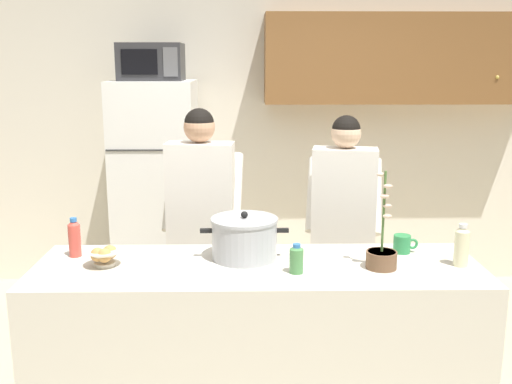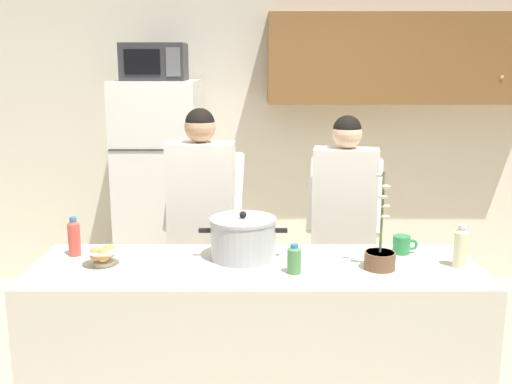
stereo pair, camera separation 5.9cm
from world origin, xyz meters
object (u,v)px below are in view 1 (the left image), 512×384
Objects in this scene: person_by_sink at (344,210)px; bottle_far_corner at (462,245)px; person_near_pot at (201,207)px; potted_orchid at (382,254)px; refrigerator at (157,192)px; microwave at (151,62)px; cooking_pot at (244,238)px; coffee_mug at (403,244)px; bottle_near_edge at (74,238)px; bottle_mid_counter at (296,259)px; bread_bowl at (104,256)px.

person_by_sink is 0.98m from bottle_far_corner.
potted_orchid is (0.94, -0.87, -0.03)m from person_near_pot.
person_near_pot is at bearing -178.03° from person_by_sink.
potted_orchid is (1.38, -1.90, 0.11)m from refrigerator.
microwave reaches higher than cooking_pot.
bottle_near_edge reaches higher than coffee_mug.
cooking_pot is 0.33m from bottle_mid_counter.
person_by_sink is 3.28× the size of potted_orchid.
coffee_mug is (0.20, -0.67, -0.01)m from person_by_sink.
bottle_far_corner is at bearing -46.18° from microwave.
person_by_sink reaches higher than potted_orchid.
bottle_mid_counter is (0.52, -0.93, -0.03)m from person_near_pot.
bottle_mid_counter is (0.94, -0.11, 0.02)m from bread_bowl.
bottle_mid_counter is at bearing -173.95° from bottle_far_corner.
bread_bowl is at bearing -89.37° from refrigerator.
person_by_sink reaches higher than cooking_pot.
cooking_pot is at bearing 166.37° from potted_orchid.
potted_orchid is at bearing -53.75° from microwave.
person_by_sink is (1.34, -0.98, -0.92)m from microwave.
person_by_sink is 0.70m from coffee_mug.
person_near_pot reaches higher than bottle_near_edge.
person_near_pot is 3.38× the size of potted_orchid.
person_near_pot reaches higher than coffee_mug.
potted_orchid reaches higher than coffee_mug.
bottle_far_corner is at bearing -5.17° from bottle_near_edge.
refrigerator is 1.71m from bottle_near_edge.
cooking_pot is (0.27, -0.71, 0.01)m from person_near_pot.
person_near_pot is at bearing 150.16° from coffee_mug.
microwave is 1.90m from person_by_sink.
potted_orchid is at bearing 7.99° from bottle_mid_counter.
bottle_far_corner is (1.94, -0.18, 0.00)m from bottle_near_edge.
bottle_far_corner is 0.40m from potted_orchid.
bread_bowl is 1.36m from potted_orchid.
microwave is 2.06m from bread_bowl.
cooking_pot is at bearing -174.84° from coffee_mug.
potted_orchid is (1.36, -0.05, 0.02)m from bread_bowl.
bottle_near_edge is at bearing -95.67° from microwave.
person_near_pot is 11.33× the size of bottle_mid_counter.
bottle_near_edge is (-0.19, 0.16, 0.05)m from bread_bowl.
microwave is at bearing 90.64° from bread_bowl.
bottle_far_corner is at bearing -63.41° from person_by_sink.
refrigerator is at bearing 90.07° from microwave.
microwave is 2.06m from cooking_pot.
microwave reaches higher than bottle_far_corner.
bread_bowl is (-0.69, -0.11, -0.05)m from cooking_pot.
refrigerator is at bearing 84.40° from bottle_near_edge.
bottle_near_edge is 1.43× the size of bottle_mid_counter.
person_near_pot is 1.03× the size of person_by_sink.
person_near_pot is 1.59m from bottle_far_corner.
bread_bowl is at bearing -89.36° from microwave.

